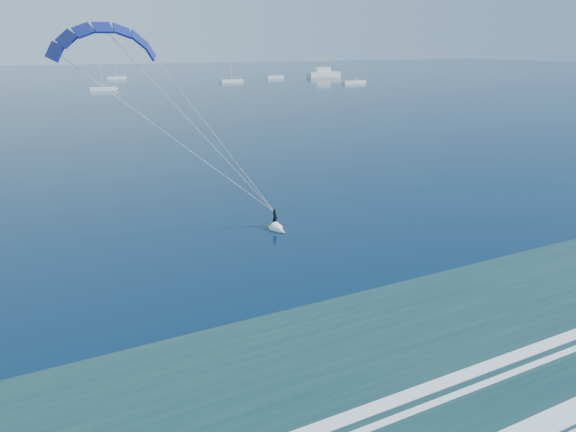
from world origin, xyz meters
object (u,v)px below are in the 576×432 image
at_px(sailboat_4, 116,78).
at_px(sailboat_7, 275,77).
at_px(sailboat_5, 231,81).
at_px(sailboat_6, 354,82).
at_px(motor_yacht, 324,73).
at_px(sailboat_3, 103,89).
at_px(kitesurfer_rig, 198,131).

xyz_separation_m(sailboat_4, sailboat_7, (67.51, -27.60, 0.02)).
bearing_deg(sailboat_7, sailboat_5, -149.32).
xyz_separation_m(sailboat_5, sailboat_6, (42.05, -28.69, 0.00)).
xyz_separation_m(sailboat_4, sailboat_5, (39.60, -44.16, 0.01)).
bearing_deg(motor_yacht, sailboat_4, 162.90).
bearing_deg(sailboat_6, sailboat_5, 145.69).
height_order(motor_yacht, sailboat_4, sailboat_4).
xyz_separation_m(sailboat_3, sailboat_6, (95.93, -10.62, 0.01)).
height_order(sailboat_4, sailboat_5, sailboat_5).
height_order(kitesurfer_rig, sailboat_7, kitesurfer_rig).
bearing_deg(kitesurfer_rig, sailboat_3, 85.04).
height_order(sailboat_5, sailboat_7, sailboat_5).
bearing_deg(kitesurfer_rig, sailboat_7, 63.18).
bearing_deg(sailboat_5, kitesurfer_rig, -111.39).
relative_size(sailboat_5, sailboat_6, 0.94).
height_order(sailboat_3, sailboat_7, sailboat_7).
bearing_deg(sailboat_6, motor_yacht, 75.24).
relative_size(sailboat_4, sailboat_6, 0.81).
bearing_deg(kitesurfer_rig, sailboat_6, 52.60).
distance_m(motor_yacht, sailboat_4, 97.60).
xyz_separation_m(kitesurfer_rig, sailboat_6, (109.25, 142.91, -8.33)).
bearing_deg(sailboat_7, sailboat_6, -72.65).
bearing_deg(sailboat_3, kitesurfer_rig, -94.96).
relative_size(kitesurfer_rig, sailboat_5, 1.43).
distance_m(kitesurfer_rig, sailboat_6, 180.08).
distance_m(sailboat_3, sailboat_7, 88.82).
height_order(kitesurfer_rig, motor_yacht, kitesurfer_rig).
distance_m(kitesurfer_rig, motor_yacht, 222.83).
bearing_deg(sailboat_3, motor_yacht, 17.31).
xyz_separation_m(kitesurfer_rig, sailboat_3, (13.32, 153.53, -8.33)).
bearing_deg(sailboat_7, kitesurfer_rig, -116.82).
bearing_deg(sailboat_3, sailboat_5, 18.54).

